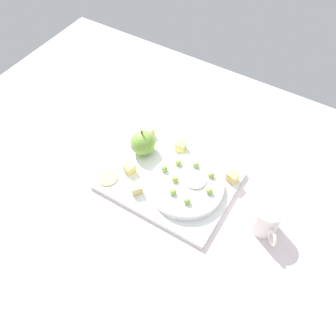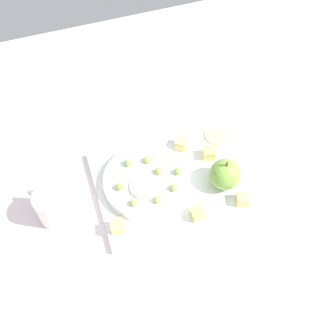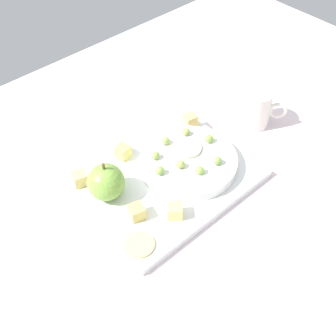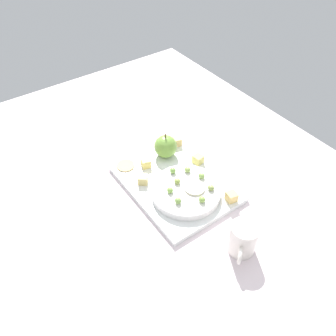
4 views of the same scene
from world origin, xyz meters
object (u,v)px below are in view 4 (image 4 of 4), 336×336
(cheese_cube_2, at_px, (145,163))
(grape_4, at_px, (211,188))
(grape_2, at_px, (187,170))
(cup, at_px, (243,239))
(cheese_cube_1, at_px, (232,197))
(cheese_cube_3, at_px, (198,159))
(grape_1, at_px, (173,171))
(cracker_0, at_px, (126,165))
(grape_7, at_px, (170,190))
(grape_5, at_px, (177,181))
(grape_6, at_px, (178,201))
(grape_3, at_px, (202,176))
(grape_0, at_px, (202,200))
(serving_dish, at_px, (186,191))
(cheese_cube_4, at_px, (143,179))
(cheese_cube_0, at_px, (177,141))
(platter, at_px, (176,183))
(apple_slice_0, at_px, (195,188))
(apple_whole, at_px, (166,146))

(cheese_cube_2, xyz_separation_m, grape_4, (0.20, 0.08, 0.02))
(grape_2, xyz_separation_m, cup, (0.26, -0.03, -0.00))
(cheese_cube_1, bearing_deg, cup, -32.89)
(cheese_cube_3, relative_size, grape_1, 1.43)
(cheese_cube_1, bearing_deg, cracker_0, -149.50)
(cracker_0, relative_size, grape_7, 2.93)
(grape_5, xyz_separation_m, grape_6, (0.06, -0.04, 0.00))
(grape_3, bearing_deg, cheese_cube_3, 146.89)
(grape_0, height_order, grape_5, same)
(cheese_cube_3, bearing_deg, serving_dish, -53.37)
(cheese_cube_2, relative_size, cheese_cube_3, 1.00)
(cheese_cube_4, height_order, cracker_0, cheese_cube_4)
(cracker_0, xyz_separation_m, grape_3, (0.18, 0.14, 0.03))
(cracker_0, distance_m, cup, 0.41)
(grape_2, relative_size, cup, 0.21)
(serving_dish, relative_size, grape_5, 10.44)
(grape_2, xyz_separation_m, grape_3, (0.04, 0.02, 0.00))
(cheese_cube_0, xyz_separation_m, grape_1, (0.11, -0.10, 0.02))
(grape_4, distance_m, grape_6, 0.10)
(platter, height_order, cheese_cube_3, cheese_cube_3)
(grape_1, xyz_separation_m, grape_2, (0.02, 0.04, -0.00))
(cheese_cube_3, distance_m, grape_3, 0.09)
(platter, distance_m, grape_6, 0.10)
(cheese_cube_1, distance_m, grape_1, 0.18)
(grape_7, bearing_deg, apple_slice_0, 65.32)
(grape_0, relative_size, apple_slice_0, 0.32)
(cheese_cube_3, relative_size, cracker_0, 0.49)
(grape_3, distance_m, apple_slice_0, 0.05)
(cheese_cube_0, height_order, grape_3, grape_3)
(grape_6, bearing_deg, cheese_cube_1, 65.99)
(grape_6, xyz_separation_m, apple_slice_0, (-0.01, 0.07, -0.01))
(cheese_cube_2, bearing_deg, cup, 6.19)
(apple_whole, relative_size, grape_4, 3.82)
(platter, bearing_deg, grape_3, 48.71)
(serving_dish, bearing_deg, grape_7, -108.89)
(cheese_cube_1, height_order, grape_0, grape_0)
(grape_7, bearing_deg, grape_5, 114.27)
(grape_3, bearing_deg, grape_7, -94.15)
(cheese_cube_2, bearing_deg, grape_3, 31.49)
(grape_5, distance_m, cup, 0.24)
(cracker_0, distance_m, grape_6, 0.22)
(grape_2, bearing_deg, cheese_cube_2, -145.13)
(cheese_cube_3, relative_size, grape_0, 1.43)
(grape_2, bearing_deg, cheese_cube_1, 17.67)
(grape_5, bearing_deg, grape_4, 39.33)
(cheese_cube_4, bearing_deg, cup, 14.47)
(cheese_cube_0, bearing_deg, apple_whole, -70.34)
(cheese_cube_1, distance_m, grape_0, 0.09)
(platter, height_order, grape_3, grape_3)
(cheese_cube_3, distance_m, cracker_0, 0.22)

